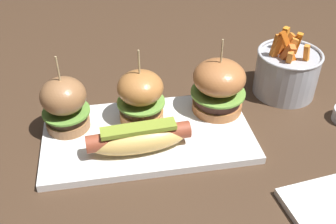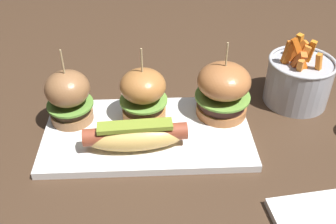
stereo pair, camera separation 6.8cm
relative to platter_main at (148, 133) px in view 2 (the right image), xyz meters
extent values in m
plane|color=#422D1E|center=(0.00, 0.00, -0.01)|extent=(3.00, 3.00, 0.00)
cube|color=white|center=(0.00, 0.00, 0.00)|extent=(0.37, 0.20, 0.01)
ellipsoid|color=#DEB25E|center=(-0.02, -0.04, 0.03)|extent=(0.17, 0.06, 0.04)
cylinder|color=brown|center=(-0.02, -0.04, 0.04)|extent=(0.18, 0.04, 0.03)
cube|color=olive|center=(-0.02, -0.04, 0.05)|extent=(0.13, 0.03, 0.01)
cylinder|color=#95653E|center=(-0.14, 0.04, 0.02)|extent=(0.08, 0.08, 0.02)
cylinder|color=#3B2A1B|center=(-0.14, 0.04, 0.03)|extent=(0.07, 0.07, 0.01)
cylinder|color=#609338|center=(-0.14, 0.04, 0.04)|extent=(0.08, 0.08, 0.00)
ellipsoid|color=#95653E|center=(-0.14, 0.04, 0.08)|extent=(0.08, 0.08, 0.06)
cylinder|color=tan|center=(-0.14, 0.04, 0.12)|extent=(0.00, 0.00, 0.06)
cylinder|color=#B27139|center=(-0.01, 0.04, 0.02)|extent=(0.08, 0.08, 0.02)
cylinder|color=#3C2A18|center=(-0.01, 0.04, 0.04)|extent=(0.07, 0.07, 0.02)
cylinder|color=#6B9E3D|center=(-0.01, 0.04, 0.05)|extent=(0.09, 0.09, 0.00)
ellipsoid|color=#B27139|center=(-0.01, 0.04, 0.08)|extent=(0.08, 0.08, 0.06)
cylinder|color=tan|center=(-0.01, 0.04, 0.12)|extent=(0.00, 0.00, 0.06)
cylinder|color=#AE6A3A|center=(0.14, 0.05, 0.02)|extent=(0.10, 0.10, 0.02)
cylinder|color=#452922|center=(0.14, 0.05, 0.03)|extent=(0.09, 0.09, 0.02)
cylinder|color=#6B9E3D|center=(0.14, 0.05, 0.05)|extent=(0.10, 0.10, 0.00)
ellipsoid|color=#AE6A3A|center=(0.14, 0.05, 0.08)|extent=(0.10, 0.10, 0.06)
cylinder|color=tan|center=(0.14, 0.05, 0.13)|extent=(0.00, 0.00, 0.06)
cylinder|color=#A8AAB2|center=(0.30, 0.10, 0.04)|extent=(0.13, 0.13, 0.09)
torus|color=#B7BABF|center=(0.30, 0.10, 0.08)|extent=(0.13, 0.13, 0.01)
cube|color=orange|center=(0.28, 0.11, 0.09)|extent=(0.05, 0.03, 0.08)
cube|color=orange|center=(0.29, 0.09, 0.08)|extent=(0.04, 0.02, 0.08)
cube|color=orange|center=(0.29, 0.11, 0.07)|extent=(0.03, 0.02, 0.06)
cube|color=orange|center=(0.29, 0.07, 0.08)|extent=(0.02, 0.03, 0.06)
cube|color=orange|center=(0.30, 0.10, 0.08)|extent=(0.03, 0.03, 0.06)
cube|color=orange|center=(0.31, 0.11, 0.09)|extent=(0.02, 0.02, 0.08)
cube|color=orange|center=(0.27, 0.10, 0.09)|extent=(0.02, 0.02, 0.08)
cube|color=orange|center=(0.32, 0.08, 0.08)|extent=(0.03, 0.02, 0.07)
cube|color=orange|center=(0.30, 0.13, 0.09)|extent=(0.02, 0.02, 0.08)
cube|color=orange|center=(0.28, 0.09, 0.08)|extent=(0.03, 0.04, 0.07)
cube|color=orange|center=(0.29, 0.08, 0.09)|extent=(0.05, 0.03, 0.09)
camera|label=1|loc=(-0.06, -0.54, 0.46)|focal=41.94mm
camera|label=2|loc=(0.01, -0.55, 0.46)|focal=41.94mm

